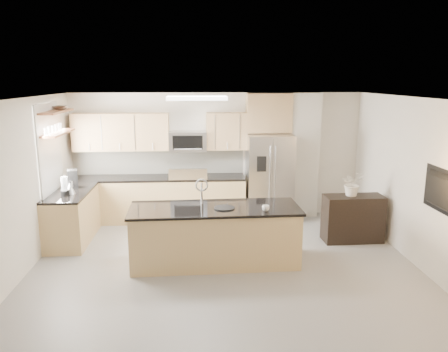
{
  "coord_description": "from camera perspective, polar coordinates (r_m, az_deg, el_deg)",
  "views": [
    {
      "loc": [
        -0.39,
        -5.81,
        2.88
      ],
      "look_at": [
        0.03,
        1.3,
        1.28
      ],
      "focal_mm": 35.0,
      "sensor_mm": 36.0,
      "label": 1
    }
  ],
  "objects": [
    {
      "name": "floor",
      "position": [
        6.49,
        0.4,
        -13.69
      ],
      "size": [
        6.5,
        6.5,
        0.0
      ],
      "primitive_type": "plane",
      "color": "gray",
      "rests_on": "ground"
    },
    {
      "name": "ceiling",
      "position": [
        5.83,
        0.44,
        9.88
      ],
      "size": [
        6.0,
        6.5,
        0.02
      ],
      "primitive_type": "cube",
      "color": "silver",
      "rests_on": "wall_back"
    },
    {
      "name": "wall_back",
      "position": [
        9.2,
        -0.94,
        2.74
      ],
      "size": [
        6.0,
        0.02,
        2.6
      ],
      "primitive_type": "cube",
      "color": "beige",
      "rests_on": "floor"
    },
    {
      "name": "wall_front",
      "position": [
        3.03,
        4.78,
        -18.79
      ],
      "size": [
        6.0,
        0.02,
        2.6
      ],
      "primitive_type": "cube",
      "color": "beige",
      "rests_on": "floor"
    },
    {
      "name": "wall_left",
      "position": [
        6.56,
        -26.76,
        -2.69
      ],
      "size": [
        0.02,
        6.5,
        2.6
      ],
      "primitive_type": "cube",
      "color": "beige",
      "rests_on": "floor"
    },
    {
      "name": "wall_right",
      "position": [
        6.91,
        26.1,
        -1.9
      ],
      "size": [
        0.02,
        6.5,
        2.6
      ],
      "primitive_type": "cube",
      "color": "beige",
      "rests_on": "floor"
    },
    {
      "name": "back_counter",
      "position": [
        9.1,
        -8.57,
        -2.86
      ],
      "size": [
        3.55,
        0.66,
        1.44
      ],
      "color": "tan",
      "rests_on": "floor"
    },
    {
      "name": "left_counter",
      "position": [
        8.35,
        -19.21,
        -4.95
      ],
      "size": [
        0.66,
        1.5,
        0.92
      ],
      "color": "tan",
      "rests_on": "floor"
    },
    {
      "name": "range",
      "position": [
        9.06,
        -4.63,
        -2.83
      ],
      "size": [
        0.76,
        0.64,
        1.14
      ],
      "color": "black",
      "rests_on": "floor"
    },
    {
      "name": "upper_cabinets",
      "position": [
        9.0,
        -9.26,
        5.73
      ],
      "size": [
        3.5,
        0.33,
        0.75
      ],
      "color": "tan",
      "rests_on": "wall_back"
    },
    {
      "name": "microwave",
      "position": [
        8.94,
        -4.74,
        4.55
      ],
      "size": [
        0.76,
        0.4,
        0.4
      ],
      "color": "#B2B3B5",
      "rests_on": "upper_cabinets"
    },
    {
      "name": "refrigerator",
      "position": [
        9.03,
        5.91,
        -0.18
      ],
      "size": [
        0.92,
        0.78,
        1.78
      ],
      "color": "#B2B3B5",
      "rests_on": "floor"
    },
    {
      "name": "partition_column",
      "position": [
        9.31,
        10.37,
        2.65
      ],
      "size": [
        0.6,
        0.3,
        2.6
      ],
      "primitive_type": "cube",
      "color": "beige",
      "rests_on": "floor"
    },
    {
      "name": "window",
      "position": [
        8.18,
        -21.85,
        3.06
      ],
      "size": [
        0.04,
        1.15,
        1.65
      ],
      "color": "white",
      "rests_on": "wall_left"
    },
    {
      "name": "shelf_lower",
      "position": [
        8.19,
        -20.96,
        5.28
      ],
      "size": [
        0.3,
        1.2,
        0.04
      ],
      "primitive_type": "cube",
      "color": "brown",
      "rests_on": "wall_left"
    },
    {
      "name": "shelf_upper",
      "position": [
        8.16,
        -21.16,
        7.85
      ],
      "size": [
        0.3,
        1.2,
        0.04
      ],
      "primitive_type": "cube",
      "color": "brown",
      "rests_on": "wall_left"
    },
    {
      "name": "ceiling_fixture",
      "position": [
        7.42,
        -3.54,
        10.13
      ],
      "size": [
        1.0,
        0.5,
        0.06
      ],
      "primitive_type": "cube",
      "color": "white",
      "rests_on": "ceiling"
    },
    {
      "name": "island",
      "position": [
        6.96,
        -1.2,
        -7.7
      ],
      "size": [
        2.68,
        1.04,
        1.34
      ],
      "rotation": [
        0.0,
        0.0,
        0.03
      ],
      "color": "tan",
      "rests_on": "floor"
    },
    {
      "name": "credenza",
      "position": [
        8.22,
        16.48,
        -5.33
      ],
      "size": [
        1.06,
        0.47,
        0.84
      ],
      "primitive_type": "cube",
      "rotation": [
        0.0,
        0.0,
        0.03
      ],
      "color": "black",
      "rests_on": "floor"
    },
    {
      "name": "cup",
      "position": [
        6.65,
        5.47,
        -4.2
      ],
      "size": [
        0.14,
        0.14,
        0.09
      ],
      "primitive_type": "imported",
      "rotation": [
        0.0,
        0.0,
        -0.26
      ],
      "color": "white",
      "rests_on": "island"
    },
    {
      "name": "platter",
      "position": [
        6.75,
        0.05,
        -4.19
      ],
      "size": [
        0.4,
        0.4,
        0.02
      ],
      "primitive_type": "cylinder",
      "rotation": [
        0.0,
        0.0,
        0.29
      ],
      "color": "black",
      "rests_on": "island"
    },
    {
      "name": "blender",
      "position": [
        7.91,
        -20.1,
        -1.42
      ],
      "size": [
        0.14,
        0.14,
        0.33
      ],
      "color": "black",
      "rests_on": "left_counter"
    },
    {
      "name": "kettle",
      "position": [
        8.03,
        -19.47,
        -1.5
      ],
      "size": [
        0.18,
        0.18,
        0.23
      ],
      "color": "#B2B3B5",
      "rests_on": "left_counter"
    },
    {
      "name": "coffee_maker",
      "position": [
        8.45,
        -19.16,
        -0.4
      ],
      "size": [
        0.23,
        0.25,
        0.33
      ],
      "color": "black",
      "rests_on": "left_counter"
    },
    {
      "name": "bowl",
      "position": [
        8.41,
        -20.65,
        8.44
      ],
      "size": [
        0.41,
        0.41,
        0.09
      ],
      "primitive_type": "imported",
      "rotation": [
        0.0,
        0.0,
        0.13
      ],
      "color": "#B2B3B5",
      "rests_on": "shelf_upper"
    },
    {
      "name": "flower_vase",
      "position": [
        8.03,
        16.47,
        -0.18
      ],
      "size": [
        0.73,
        0.68,
        0.66
      ],
      "primitive_type": "imported",
      "rotation": [
        0.0,
        0.0,
        0.31
      ],
      "color": "silver",
      "rests_on": "credenza"
    },
    {
      "name": "television",
      "position": [
        6.69,
        26.3,
        -1.93
      ],
      "size": [
        0.14,
        1.08,
        0.62
      ],
      "primitive_type": "imported",
      "rotation": [
        0.0,
        0.0,
        1.57
      ],
      "color": "black",
      "rests_on": "wall_right"
    }
  ]
}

